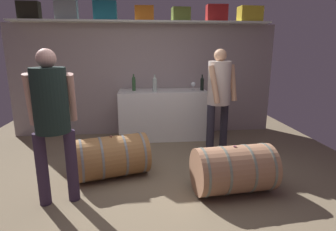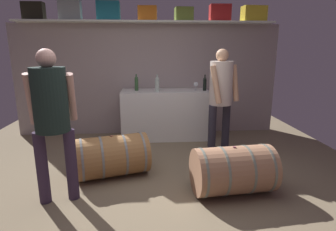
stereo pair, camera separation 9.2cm
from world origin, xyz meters
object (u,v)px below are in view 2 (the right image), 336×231
(wine_barrel_near, at_px, (233,170))
(toolcase_red, at_px, (220,13))
(work_cabinet, at_px, (165,114))
(toolcase_black, at_px, (34,11))
(toolcase_orange, at_px, (147,14))
(toolcase_grey, at_px, (70,10))
(wine_bottle_green, at_px, (136,83))
(toolcase_teal, at_px, (108,11))
(wine_bottle_dark, at_px, (205,84))
(toolcase_yellow, at_px, (254,14))
(wine_glass, at_px, (196,84))
(wine_bottle_clear, at_px, (157,84))
(toolcase_olive, at_px, (184,14))
(winemaker_pouring, at_px, (221,91))
(wine_barrel_far, at_px, (112,156))
(visitor_tasting, at_px, (51,111))

(wine_barrel_near, bearing_deg, toolcase_red, 75.22)
(work_cabinet, bearing_deg, toolcase_red, 12.44)
(toolcase_black, distance_m, toolcase_orange, 2.02)
(toolcase_grey, bearing_deg, wine_bottle_green, -12.07)
(toolcase_teal, relative_size, wine_barrel_near, 0.41)
(wine_bottle_dark, bearing_deg, toolcase_grey, 172.97)
(toolcase_yellow, relative_size, wine_glass, 2.77)
(toolcase_grey, relative_size, wine_bottle_green, 1.25)
(wine_bottle_clear, bearing_deg, toolcase_olive, 34.85)
(wine_bottle_green, height_order, wine_bottle_dark, wine_bottle_green)
(wine_barrel_near, bearing_deg, wine_glass, 86.46)
(wine_glass, xyz_separation_m, winemaker_pouring, (0.25, -0.88, 0.00))
(toolcase_red, bearing_deg, wine_barrel_near, -95.89)
(wine_bottle_clear, bearing_deg, wine_barrel_near, -68.12)
(toolcase_black, distance_m, wine_bottle_green, 2.20)
(wine_bottle_dark, relative_size, wine_bottle_clear, 0.96)
(work_cabinet, bearing_deg, toolcase_black, 174.37)
(wine_glass, relative_size, wine_barrel_far, 0.15)
(toolcase_black, xyz_separation_m, wine_bottle_green, (1.79, -0.20, -1.27))
(visitor_tasting, bearing_deg, wine_bottle_clear, 48.42)
(toolcase_yellow, xyz_separation_m, winemaker_pouring, (-0.86, -1.13, -1.28))
(work_cabinet, bearing_deg, wine_barrel_far, -116.55)
(work_cabinet, height_order, wine_glass, wine_glass)
(toolcase_orange, height_order, toolcase_yellow, toolcase_yellow)
(toolcase_red, relative_size, work_cabinet, 0.23)
(wine_barrel_far, bearing_deg, toolcase_teal, 80.04)
(toolcase_black, height_order, wine_bottle_clear, toolcase_black)
(wine_bottle_green, bearing_deg, visitor_tasting, -109.71)
(toolcase_olive, xyz_separation_m, wine_bottle_green, (-0.89, -0.20, -1.24))
(wine_bottle_green, xyz_separation_m, wine_glass, (1.11, -0.05, -0.03))
(wine_bottle_dark, bearing_deg, toolcase_red, 44.42)
(toolcase_orange, relative_size, wine_bottle_dark, 1.14)
(toolcase_orange, bearing_deg, toolcase_grey, -176.56)
(toolcase_teal, height_order, toolcase_red, toolcase_teal)
(toolcase_orange, height_order, wine_bottle_green, toolcase_orange)
(wine_bottle_dark, xyz_separation_m, wine_barrel_near, (-0.07, -2.10, -0.76))
(toolcase_orange, height_order, wine_bottle_clear, toolcase_orange)
(wine_glass, bearing_deg, toolcase_grey, 173.67)
(wine_bottle_green, distance_m, visitor_tasting, 2.36)
(wine_bottle_green, bearing_deg, wine_barrel_near, -61.39)
(toolcase_orange, relative_size, wine_barrel_near, 0.35)
(winemaker_pouring, bearing_deg, wine_glass, -103.47)
(toolcase_orange, distance_m, toolcase_red, 1.34)
(wine_barrel_far, bearing_deg, toolcase_olive, 41.30)
(toolcase_teal, distance_m, toolcase_yellow, 2.69)
(toolcase_red, bearing_deg, wine_bottle_dark, -132.68)
(toolcase_olive, height_order, winemaker_pouring, toolcase_olive)
(wine_bottle_green, relative_size, wine_bottle_dark, 1.03)
(toolcase_teal, height_order, wine_bottle_clear, toolcase_teal)
(visitor_tasting, bearing_deg, toolcase_olive, 43.19)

